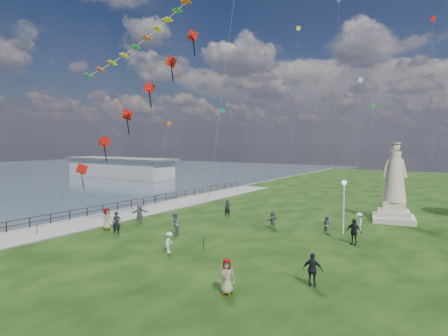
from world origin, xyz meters
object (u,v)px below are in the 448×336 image
Objects in this scene: statue at (394,192)px; person_9 at (354,232)px; person_6 at (227,208)px; person_4 at (227,276)px; person_7 at (327,225)px; person_8 at (359,222)px; person_3 at (313,270)px; person_11 at (273,220)px; lamppost at (344,195)px; person_2 at (169,242)px; person_5 at (140,213)px; person_10 at (107,219)px; person_0 at (117,223)px; pier_pavilion at (119,167)px; person_1 at (175,224)px.

statue reaches higher than person_9.
person_4 is at bearing -81.65° from person_6.
person_7 is 0.95× the size of person_8.
person_3 reaches higher than person_11.
statue is at bearing 70.71° from lamppost.
person_4 is 19.45m from person_6.
person_11 is at bearing -30.93° from person_2.
person_10 reaches higher than person_5.
person_9 is at bearing -38.85° from person_6.
statue is 8.22m from lamppost.
person_9 is at bearing -107.51° from statue.
person_4 is 1.02× the size of person_6.
statue is 4.20× the size of person_3.
person_8 is 1.01× the size of person_11.
lamppost reaches higher than person_5.
person_0 is 0.98× the size of person_9.
person_8 is at bearing 131.80° from person_11.
person_11 is at bearing -80.94° from person_8.
person_5 reaches higher than person_2.
pier_pavilion is 16.57× the size of person_3.
pier_pavilion is 54.49m from person_5.
person_3 reaches higher than person_2.
person_4 reaches higher than person_8.
person_6 reaches higher than person_2.
person_8 is (0.86, 1.88, -2.46)m from lamppost.
person_10 is at bearing -150.90° from statue.
pier_pavilion is 19.83× the size of person_7.
person_11 is at bearing 36.09° from person_7.
pier_pavilion is 15.75× the size of person_0.
person_9 is 1.24× the size of person_11.
person_3 is 0.93× the size of person_9.
person_9 reaches higher than person_3.
person_9 is (61.08, -31.75, -0.87)m from pier_pavilion.
person_0 is at bearing -146.91° from statue.
pier_pavilion reaches higher than person_4.
person_5 reaches higher than person_7.
lamppost is at bearing -120.35° from statue.
lamppost is 2.52× the size of person_4.
person_6 is (3.92, 11.08, -0.07)m from person_0.
person_5 is 20.04m from person_8.
pier_pavilion is 73.15m from person_4.
statue reaches higher than person_4.
person_5 is (-5.99, 1.95, -0.02)m from person_1.
person_1 is (-14.35, -15.54, -1.95)m from statue.
person_1 is at bearing -146.84° from person_9.
statue is 3.91× the size of person_9.
pier_pavilion is 65.42m from person_7.
person_7 is (-2.93, 11.77, -0.15)m from person_3.
person_1 is at bearing -28.88° from person_3.
person_7 is 3.50m from person_9.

